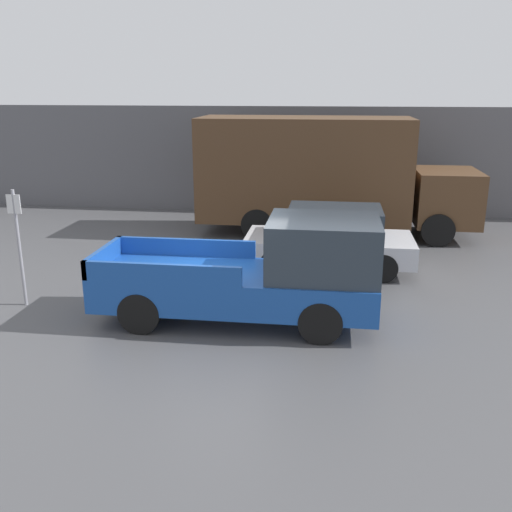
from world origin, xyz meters
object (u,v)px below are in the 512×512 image
at_px(pickup_truck, 262,274).
at_px(parking_sign, 19,242).
at_px(car, 331,239).
at_px(delivery_truck, 322,173).

height_order(pickup_truck, parking_sign, parking_sign).
xyz_separation_m(pickup_truck, car, (1.32, 3.67, -0.19)).
bearing_deg(pickup_truck, delivery_truck, 82.74).
height_order(pickup_truck, delivery_truck, delivery_truck).
relative_size(pickup_truck, parking_sign, 2.19).
height_order(car, parking_sign, parking_sign).
bearing_deg(pickup_truck, car, 70.25).
bearing_deg(car, delivery_truck, 95.50).
relative_size(car, delivery_truck, 0.49).
xyz_separation_m(delivery_truck, parking_sign, (-6.19, -7.25, -0.52)).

